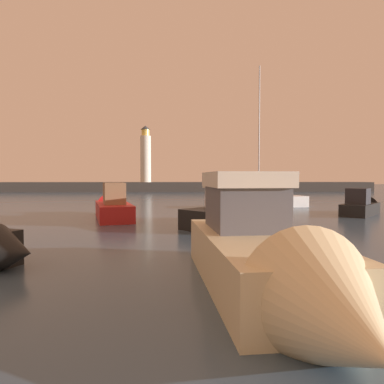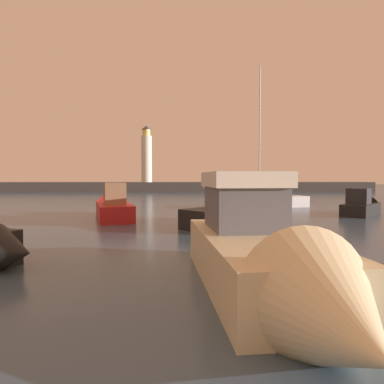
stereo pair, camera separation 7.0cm
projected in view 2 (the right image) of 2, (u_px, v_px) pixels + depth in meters
The scene contains 8 objects.
ground_plane at pixel (174, 206), 36.13m from camera, with size 220.00×220.00×0.00m, color #384C60.
breakwater at pixel (177, 187), 71.29m from camera, with size 79.99×5.16×1.97m, color #423F3D.
lighthouse at pixel (147, 156), 70.81m from camera, with size 2.14×2.14×11.45m.
motorboat_1 at pixel (269, 259), 8.44m from camera, with size 3.42×9.49×3.72m.
motorboat_2 at pixel (250, 211), 22.19m from camera, with size 8.47×7.91×3.45m.
motorboat_4 at pixel (364, 206), 28.06m from camera, with size 5.41×5.71×2.53m.
motorboat_5 at pixel (112, 207), 25.99m from camera, with size 4.31×8.61×3.05m.
sailboat_moored at pixel (267, 201), 34.56m from camera, with size 8.65×4.19×13.83m.
Camera 2 is at (0.59, -0.81, 3.00)m, focal length 32.57 mm.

